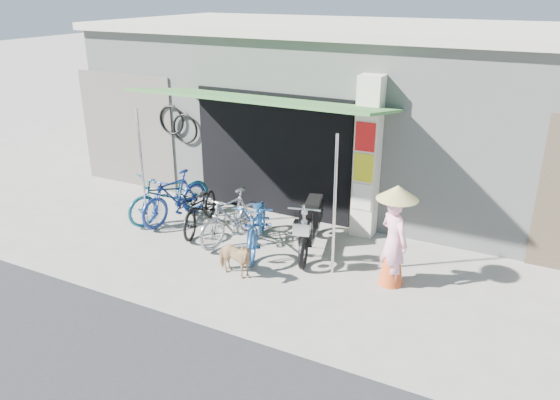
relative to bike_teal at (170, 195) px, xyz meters
The scene contains 13 objects.
ground 3.21m from the bike_teal, 25.15° to the right, with size 80.00×80.00×0.00m, color #9D978E.
bicycle_shop 4.90m from the bike_teal, 52.53° to the left, with size 12.30×5.30×3.66m.
shop_pillar 4.01m from the bike_teal, 16.42° to the left, with size 0.42×0.44×3.00m.
awning 2.83m from the bike_teal, ahead, with size 4.60×1.88×2.72m.
neighbour_left 2.59m from the bike_teal, 149.74° to the left, with size 2.60×0.06×2.60m, color #6B665B.
bike_teal is the anchor object (origin of this frame).
bike_blue 0.18m from the bike_teal, 20.89° to the right, with size 0.47×1.68×1.01m, color navy.
bike_black 0.86m from the bike_teal, ahead, with size 0.59×1.69×0.89m, color black.
bike_silver 1.71m from the bike_teal, 11.82° to the right, with size 0.46×1.61×0.97m, color #A3A3A8.
bike_navy 2.28m from the bike_teal, ahead, with size 0.66×1.88×0.99m, color navy.
street_dog 2.81m from the bike_teal, 31.06° to the right, with size 0.34×0.75×0.64m, color tan.
moped 3.10m from the bike_teal, ahead, with size 0.72×1.86×1.07m.
nun 4.78m from the bike_teal, ahead, with size 0.65×0.64×1.67m.
Camera 1 is at (3.79, -6.72, 4.43)m, focal length 35.00 mm.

